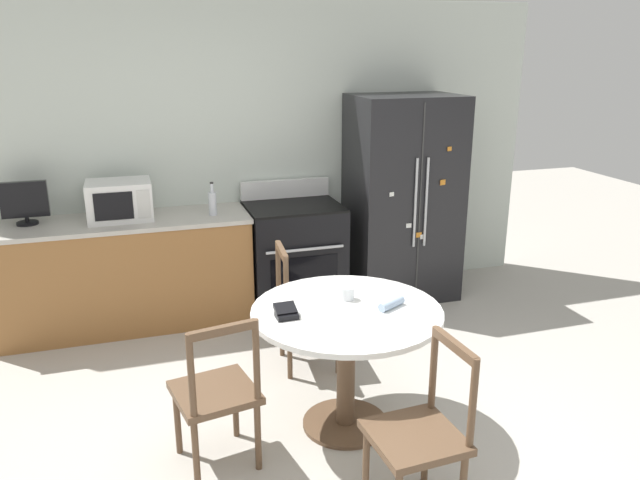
{
  "coord_description": "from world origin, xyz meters",
  "views": [
    {
      "loc": [
        -1.11,
        -2.72,
        2.22
      ],
      "look_at": [
        0.11,
        1.15,
        0.95
      ],
      "focal_mm": 35.0,
      "sensor_mm": 36.0,
      "label": 1
    }
  ],
  "objects": [
    {
      "name": "counter_bottle",
      "position": [
        -0.47,
        2.21,
        1.0
      ],
      "size": [
        0.07,
        0.07,
        0.27
      ],
      "color": "silver",
      "rests_on": "kitchen_counter"
    },
    {
      "name": "dining_chair_near",
      "position": [
        0.12,
        -0.41,
        0.43
      ],
      "size": [
        0.44,
        0.44,
        0.9
      ],
      "rotation": [
        0.0,
        0.0,
        1.63
      ],
      "color": "brown",
      "rests_on": "ground_plane"
    },
    {
      "name": "dining_chair_left",
      "position": [
        -0.76,
        0.25,
        0.43
      ],
      "size": [
        0.49,
        0.49,
        0.9
      ],
      "rotation": [
        0.0,
        0.0,
        6.47
      ],
      "color": "brown",
      "rests_on": "ground_plane"
    },
    {
      "name": "dining_chair_far",
      "position": [
        0.01,
        1.19,
        0.43
      ],
      "size": [
        0.46,
        0.46,
        0.9
      ],
      "rotation": [
        0.0,
        0.0,
        4.62
      ],
      "color": "brown",
      "rests_on": "ground_plane"
    },
    {
      "name": "candle_glass",
      "position": [
        0.08,
        0.52,
        0.8
      ],
      "size": [
        0.09,
        0.09,
        0.08
      ],
      "color": "silver",
      "rests_on": "dining_table"
    },
    {
      "name": "dining_table",
      "position": [
        0.03,
        0.38,
        0.6
      ],
      "size": [
        1.11,
        1.11,
        0.77
      ],
      "color": "white",
      "rests_on": "ground_plane"
    },
    {
      "name": "oven_range",
      "position": [
        0.22,
        2.26,
        0.47
      ],
      "size": [
        0.8,
        0.68,
        1.08
      ],
      "color": "black",
      "rests_on": "ground_plane"
    },
    {
      "name": "back_wall",
      "position": [
        0.0,
        2.65,
        1.3
      ],
      "size": [
        5.2,
        0.1,
        2.6
      ],
      "color": "silver",
      "rests_on": "ground_plane"
    },
    {
      "name": "microwave",
      "position": [
        -1.18,
        2.31,
        1.05
      ],
      "size": [
        0.49,
        0.38,
        0.31
      ],
      "color": "white",
      "rests_on": "kitchen_counter"
    },
    {
      "name": "wallet",
      "position": [
        -0.33,
        0.39,
        0.8
      ],
      "size": [
        0.12,
        0.13,
        0.07
      ],
      "color": "black",
      "rests_on": "dining_table"
    },
    {
      "name": "countertop_tv",
      "position": [
        -1.87,
        2.36,
        1.08
      ],
      "size": [
        0.34,
        0.16,
        0.34
      ],
      "color": "black",
      "rests_on": "kitchen_counter"
    },
    {
      "name": "kitchen_counter",
      "position": [
        -1.2,
        2.29,
        0.45
      ],
      "size": [
        2.03,
        0.64,
        0.9
      ],
      "color": "#936033",
      "rests_on": "ground_plane"
    },
    {
      "name": "folded_napkin",
      "position": [
        0.28,
        0.33,
        0.79
      ],
      "size": [
        0.19,
        0.13,
        0.05
      ],
      "color": "#A3BCDB",
      "rests_on": "dining_table"
    },
    {
      "name": "refrigerator",
      "position": [
        1.23,
        2.24,
        0.91
      ],
      "size": [
        0.92,
        0.71,
        1.82
      ],
      "color": "black",
      "rests_on": "ground_plane"
    },
    {
      "name": "ground_plane",
      "position": [
        0.0,
        0.0,
        0.0
      ],
      "size": [
        14.0,
        14.0,
        0.0
      ],
      "primitive_type": "plane",
      "color": "#B2ADA3"
    }
  ]
}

